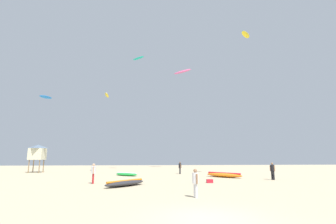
# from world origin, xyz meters

# --- Properties ---
(ground_plane) EXTENTS (120.00, 120.00, 0.00)m
(ground_plane) POSITION_xyz_m (0.00, 0.00, 0.00)
(ground_plane) COLOR #C6B28C
(person_foreground) EXTENTS (0.38, 0.54, 1.66)m
(person_foreground) POSITION_xyz_m (0.51, 4.99, 0.97)
(person_foreground) COLOR silver
(person_foreground) RESTS_ON ground
(person_midground) EXTENTS (0.37, 0.53, 1.64)m
(person_midground) POSITION_xyz_m (2.20, 25.09, 0.96)
(person_midground) COLOR #2D2D33
(person_midground) RESTS_ON ground
(person_left) EXTENTS (0.40, 0.58, 1.77)m
(person_left) POSITION_xyz_m (-7.15, 13.27, 1.03)
(person_left) COLOR #B21E23
(person_left) RESTS_ON ground
(person_right) EXTENTS (0.40, 0.52, 1.76)m
(person_right) POSITION_xyz_m (10.67, 15.53, 1.03)
(person_right) COLOR black
(person_right) RESTS_ON ground
(kite_grounded_near) EXTENTS (3.28, 2.82, 0.41)m
(kite_grounded_near) POSITION_xyz_m (-4.90, 22.18, 0.20)
(kite_grounded_near) COLOR green
(kite_grounded_near) RESTS_ON ground
(kite_grounded_mid) EXTENTS (3.65, 3.91, 0.54)m
(kite_grounded_mid) POSITION_xyz_m (-4.13, 11.13, 0.24)
(kite_grounded_mid) COLOR #2D2D33
(kite_grounded_mid) RESTS_ON ground
(kite_grounded_far) EXTENTS (4.03, 4.36, 0.59)m
(kite_grounded_far) POSITION_xyz_m (6.56, 19.06, 0.27)
(kite_grounded_far) COLOR orange
(kite_grounded_far) RESTS_ON ground
(lifeguard_tower) EXTENTS (2.30, 2.30, 4.15)m
(lifeguard_tower) POSITION_xyz_m (-18.89, 29.58, 3.05)
(lifeguard_tower) COLOR #8C704C
(lifeguard_tower) RESTS_ON ground
(cooler_box) EXTENTS (0.56, 0.36, 0.32)m
(cooler_box) POSITION_xyz_m (3.39, 13.12, 0.16)
(cooler_box) COLOR red
(cooler_box) RESTS_ON ground
(kite_aloft_0) EXTENTS (1.02, 2.60, 0.63)m
(kite_aloft_0) POSITION_xyz_m (-8.92, 29.41, 12.02)
(kite_aloft_0) COLOR yellow
(kite_aloft_1) EXTENTS (2.03, 2.09, 0.51)m
(kite_aloft_1) POSITION_xyz_m (10.59, 20.14, 18.51)
(kite_aloft_1) COLOR yellow
(kite_aloft_2) EXTENTS (2.08, 2.43, 0.59)m
(kite_aloft_2) POSITION_xyz_m (-21.69, 37.76, 13.46)
(kite_aloft_2) COLOR blue
(kite_aloft_3) EXTENTS (2.59, 2.62, 0.40)m
(kite_aloft_3) POSITION_xyz_m (-4.25, 34.17, 20.36)
(kite_aloft_3) COLOR #19B29E
(kite_aloft_4) EXTENTS (4.07, 4.05, 1.05)m
(kite_aloft_4) POSITION_xyz_m (4.81, 39.91, 20.02)
(kite_aloft_4) COLOR #E5598C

